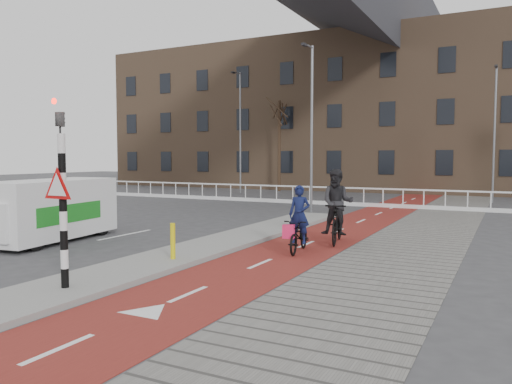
% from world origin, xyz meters
% --- Properties ---
extents(ground, '(120.00, 120.00, 0.00)m').
position_xyz_m(ground, '(0.00, 0.00, 0.00)').
color(ground, '#38383A').
rests_on(ground, ground).
extents(bike_lane, '(2.50, 60.00, 0.01)m').
position_xyz_m(bike_lane, '(1.50, 10.00, 0.01)').
color(bike_lane, maroon).
rests_on(bike_lane, ground).
extents(sidewalk, '(3.00, 60.00, 0.01)m').
position_xyz_m(sidewalk, '(4.30, 10.00, 0.01)').
color(sidewalk, slate).
rests_on(sidewalk, ground).
extents(curb_island, '(1.80, 16.00, 0.12)m').
position_xyz_m(curb_island, '(-0.70, 4.00, 0.06)').
color(curb_island, gray).
rests_on(curb_island, ground).
extents(traffic_signal, '(0.80, 0.80, 3.68)m').
position_xyz_m(traffic_signal, '(-0.60, -2.02, 1.99)').
color(traffic_signal, black).
rests_on(traffic_signal, curb_island).
extents(bollard, '(0.12, 0.12, 0.87)m').
position_xyz_m(bollard, '(-0.39, 1.07, 0.55)').
color(bollard, yellow).
rests_on(bollard, curb_island).
extents(cyclist_near, '(0.84, 1.78, 1.81)m').
position_xyz_m(cyclist_near, '(1.77, 3.79, 0.61)').
color(cyclist_near, black).
rests_on(cyclist_near, bike_lane).
extents(cyclist_far, '(1.08, 2.16, 2.21)m').
position_xyz_m(cyclist_far, '(2.25, 5.59, 0.92)').
color(cyclist_far, black).
rests_on(cyclist_far, bike_lane).
extents(van, '(2.34, 4.56, 1.87)m').
position_xyz_m(van, '(-5.70, 2.02, 0.99)').
color(van, silver).
rests_on(van, ground).
extents(railing, '(28.00, 0.10, 0.99)m').
position_xyz_m(railing, '(-5.00, 17.00, 0.31)').
color(railing, silver).
rests_on(railing, ground).
extents(townhouse_row, '(46.00, 10.00, 15.90)m').
position_xyz_m(townhouse_row, '(-3.00, 32.00, 7.81)').
color(townhouse_row, '#7F6047').
rests_on(townhouse_row, ground).
extents(tree_mid, '(0.24, 0.24, 6.83)m').
position_xyz_m(tree_mid, '(-8.86, 25.83, 3.41)').
color(tree_mid, black).
rests_on(tree_mid, ground).
extents(streetlight_near, '(0.12, 0.12, 7.64)m').
position_xyz_m(streetlight_near, '(-1.45, 13.17, 3.82)').
color(streetlight_near, slate).
rests_on(streetlight_near, ground).
extents(streetlight_left, '(0.12, 0.12, 8.44)m').
position_xyz_m(streetlight_left, '(-10.18, 22.16, 4.22)').
color(streetlight_left, slate).
rests_on(streetlight_left, ground).
extents(streetlight_right, '(0.12, 0.12, 7.59)m').
position_xyz_m(streetlight_right, '(5.90, 22.44, 3.80)').
color(streetlight_right, slate).
rests_on(streetlight_right, ground).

